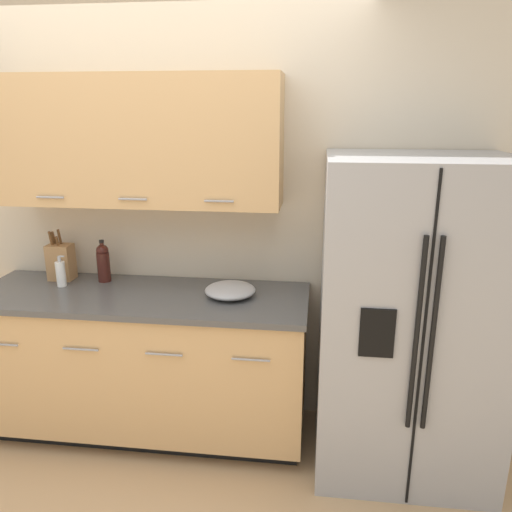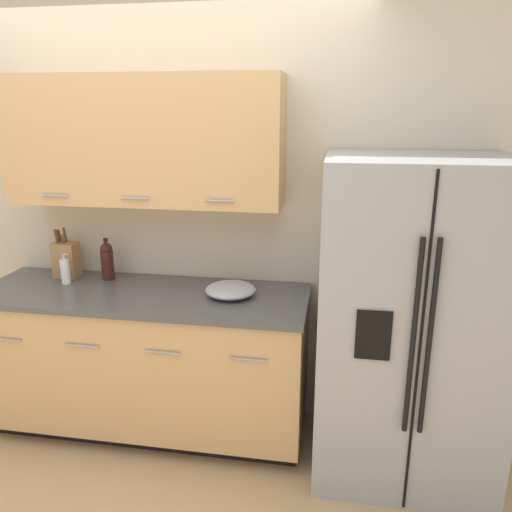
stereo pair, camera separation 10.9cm
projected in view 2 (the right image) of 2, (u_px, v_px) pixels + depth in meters
The scene contains 7 objects.
wall_back at pixel (158, 199), 3.06m from camera, with size 10.00×0.39×2.60m.
counter_unit at pixel (147, 360), 3.05m from camera, with size 1.94×0.64×0.91m.
refrigerator at pixel (409, 322), 2.62m from camera, with size 0.93×0.79×1.72m.
knife_block at pixel (66, 259), 3.14m from camera, with size 0.15×0.11×0.32m.
wine_bottle at pixel (107, 260), 3.09m from camera, with size 0.08×0.08×0.26m.
soap_dispenser at pixel (65, 271), 3.03m from camera, with size 0.06×0.06×0.19m.
mixing_bowl at pixel (231, 290), 2.84m from camera, with size 0.29×0.29×0.07m.
Camera 2 is at (1.09, -1.68, 1.94)m, focal length 35.00 mm.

